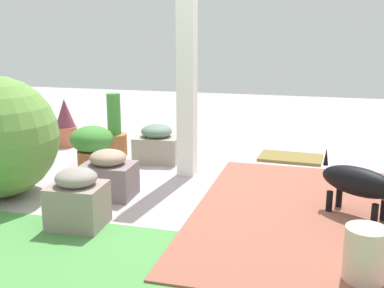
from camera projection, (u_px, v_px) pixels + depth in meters
The scene contains 12 objects.
ground_plane at pixel (207, 185), 4.10m from camera, with size 12.00×12.00×0.00m, color #B4A0A8.
brick_path at pixel (319, 215), 3.40m from camera, with size 1.80×2.40×0.02m, color #955342.
porch_pillar at pixel (187, 45), 4.13m from camera, with size 0.16×0.16×2.39m, color white.
stone_planter_nearest at pixel (157, 144), 4.79m from camera, with size 0.48×0.39×0.39m.
stone_planter_mid at pixel (109, 175), 3.78m from camera, with size 0.43×0.34×0.39m.
stone_planter_far at pixel (77, 199), 3.20m from camera, with size 0.38×0.34×0.42m.
terracotta_pot_tall at pixel (115, 133), 5.04m from camera, with size 0.26×0.26×0.67m.
terracotta_pot_spiky at pixel (65, 124), 5.43m from camera, with size 0.26×0.26×0.55m.
terracotta_pot_broad at pixel (92, 144), 4.54m from camera, with size 0.42×0.42×0.42m.
dog at pixel (365, 183), 3.29m from camera, with size 0.65×0.50×0.48m.
ceramic_urn at pixel (365, 255), 2.49m from camera, with size 0.22×0.22×0.31m, color beige.
doormat at pixel (291, 158), 4.92m from camera, with size 0.64×0.41×0.03m, color olive.
Camera 1 is at (-0.90, 3.79, 1.32)m, focal length 43.75 mm.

